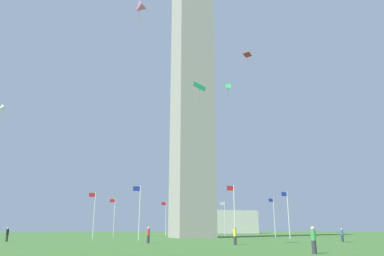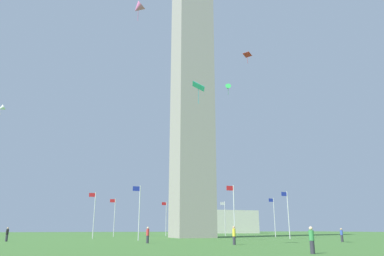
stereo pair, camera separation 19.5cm
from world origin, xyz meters
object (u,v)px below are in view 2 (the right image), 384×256
(flagpole_nw, at_px, (114,215))
(person_blue_shirt, at_px, (342,235))
(obelisk_monument, at_px, (192,75))
(kite_white_delta, at_px, (1,108))
(flagpole_e, at_px, (234,209))
(flagpole_s, at_px, (274,215))
(kite_cyan_diamond, at_px, (198,87))
(kite_red_diamond, at_px, (247,55))
(flagpole_n, at_px, (94,213))
(distant_building, at_px, (214,222))
(flagpole_ne, at_px, (139,210))
(person_red_shirt, at_px, (148,235))
(kite_pink_delta, at_px, (138,8))
(flagpole_sw, at_px, (225,217))
(kite_green_delta, at_px, (228,87))
(flagpole_w, at_px, (166,217))
(person_black_shirt, at_px, (7,234))
(flagpole_se, at_px, (288,212))
(person_yellow_shirt, at_px, (234,235))
(person_green_shirt, at_px, (312,240))

(flagpole_nw, xyz_separation_m, person_blue_shirt, (-22.19, 37.62, -3.27))
(obelisk_monument, distance_m, kite_white_delta, 34.36)
(flagpole_e, height_order, flagpole_s, same)
(flagpole_e, xyz_separation_m, flagpole_s, (-16.99, -16.99, 0.00))
(kite_cyan_diamond, relative_size, kite_red_diamond, 1.06)
(flagpole_n, distance_m, distant_building, 75.01)
(flagpole_ne, relative_size, person_red_shirt, 4.24)
(flagpole_e, xyz_separation_m, kite_pink_delta, (17.27, 16.95, 16.72))
(flagpole_sw, xyz_separation_m, distant_building, (-17.54, -46.81, -0.18))
(flagpole_e, distance_m, person_blue_shirt, 13.73)
(kite_green_delta, bearing_deg, flagpole_n, -34.10)
(obelisk_monument, height_order, kite_green_delta, obelisk_monument)
(flagpole_w, bearing_deg, kite_red_diamond, 106.57)
(obelisk_monument, distance_m, kite_red_diamond, 11.85)
(flagpole_e, relative_size, person_black_shirt, 4.28)
(flagpole_sw, xyz_separation_m, kite_cyan_diamond, (22.63, 43.70, 10.84))
(flagpole_ne, xyz_separation_m, kite_white_delta, (20.30, -9.91, 15.60))
(flagpole_e, relative_size, person_blue_shirt, 4.60)
(flagpole_e, bearing_deg, person_blue_shirt, 139.75)
(flagpole_sw, height_order, person_black_shirt, flagpole_sw)
(kite_white_delta, bearing_deg, person_blue_shirt, 151.05)
(kite_red_diamond, bearing_deg, person_black_shirt, 2.41)
(obelisk_monument, relative_size, flagpole_n, 8.41)
(person_red_shirt, xyz_separation_m, kite_cyan_diamond, (-2.35, 9.75, 14.04))
(flagpole_w, relative_size, kite_green_delta, 4.00)
(flagpole_ne, relative_size, kite_cyan_diamond, 3.45)
(flagpole_se, height_order, kite_pink_delta, kite_pink_delta)
(person_red_shirt, xyz_separation_m, person_yellow_shirt, (-7.17, 6.78, 0.02))
(person_blue_shirt, bearing_deg, obelisk_monument, -20.18)
(person_red_shirt, bearing_deg, flagpole_se, -59.65)
(flagpole_w, xyz_separation_m, person_red_shirt, (12.97, 38.93, -3.20))
(flagpole_n, xyz_separation_m, flagpole_s, (-33.98, 0.00, 0.00))
(flagpole_nw, relative_size, person_red_shirt, 4.24)
(flagpole_e, bearing_deg, flagpole_s, -135.00)
(person_green_shirt, distance_m, person_yellow_shirt, 13.72)
(person_blue_shirt, distance_m, person_green_shirt, 24.03)
(person_green_shirt, relative_size, kite_cyan_diamond, 0.79)
(obelisk_monument, height_order, distant_building, obelisk_monument)
(flagpole_e, distance_m, flagpole_nw, 31.39)
(flagpole_e, bearing_deg, flagpole_n, -45.00)
(flagpole_se, bearing_deg, flagpole_ne, -0.00)
(obelisk_monument, height_order, flagpole_w, obelisk_monument)
(flagpole_n, xyz_separation_m, kite_green_delta, (-18.76, 12.70, 19.69))
(flagpole_w, height_order, person_red_shirt, flagpole_w)
(flagpole_n, height_order, flagpole_sw, same)
(flagpole_w, distance_m, kite_cyan_diamond, 50.99)
(flagpole_e, distance_m, flagpole_w, 33.98)
(person_blue_shirt, xyz_separation_m, person_black_shirt, (38.40, -15.16, 0.06))
(flagpole_ne, xyz_separation_m, kite_red_diamond, (-19.73, -3.07, 28.36))
(flagpole_sw, bearing_deg, person_yellow_shirt, 66.38)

